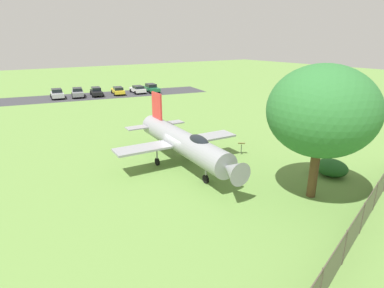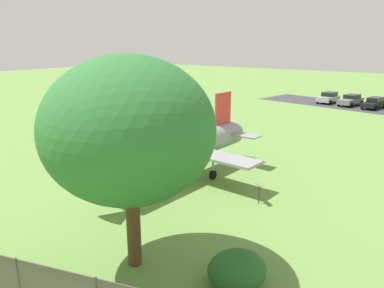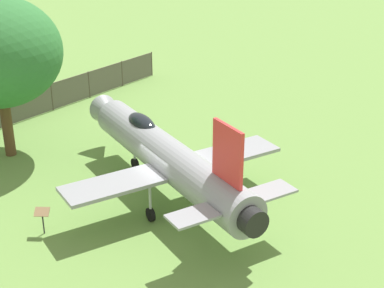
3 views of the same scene
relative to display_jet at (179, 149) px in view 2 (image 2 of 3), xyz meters
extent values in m
plane|color=#668E42|center=(0.03, 0.38, -2.09)|extent=(200.00, 200.00, 0.00)
cylinder|color=gray|center=(0.03, 0.38, -0.03)|extent=(2.54, 11.81, 1.76)
cone|color=gray|center=(-0.41, -6.06, -0.03)|extent=(1.60, 1.70, 1.49)
cylinder|color=black|center=(0.44, 6.48, -0.03)|extent=(1.09, 0.67, 1.05)
ellipsoid|color=black|center=(-0.15, -2.19, 0.71)|extent=(1.05, 2.26, 0.84)
cube|color=red|center=(0.33, 4.82, 1.97)|extent=(0.26, 1.81, 2.26)
cube|color=gray|center=(3.03, 0.77, -0.25)|extent=(4.31, 2.07, 0.16)
cube|color=gray|center=(-2.90, 1.17, -0.25)|extent=(4.31, 2.07, 0.16)
cube|color=gray|center=(2.13, 5.17, 0.14)|extent=(1.87, 1.22, 0.10)
cube|color=gray|center=(-1.42, 5.41, 0.14)|extent=(1.87, 1.22, 0.10)
cylinder|color=#A5A8AD|center=(-0.21, -3.13, -1.00)|extent=(0.12, 0.12, 1.58)
cylinder|color=black|center=(-0.21, -3.13, -1.79)|extent=(0.22, 0.61, 0.60)
cylinder|color=#A5A8AD|center=(1.68, 1.44, -1.00)|extent=(0.12, 0.12, 1.58)
cylinder|color=black|center=(1.68, 1.44, -1.79)|extent=(0.22, 0.61, 0.60)
cylinder|color=#A5A8AD|center=(-1.47, 1.66, -1.00)|extent=(0.12, 0.12, 1.58)
cylinder|color=black|center=(-1.47, 1.66, -1.79)|extent=(0.22, 0.61, 0.60)
cylinder|color=brown|center=(4.25, -8.43, -0.20)|extent=(0.55, 0.55, 3.79)
ellipsoid|color=#2D7033|center=(4.25, -8.43, 3.45)|extent=(6.38, 6.43, 5.47)
cylinder|color=#4C4238|center=(2.78, -12.44, -1.20)|extent=(0.08, 0.08, 1.78)
cylinder|color=#4C4238|center=(2.78, -12.44, -0.36)|extent=(23.65, 6.84, 0.05)
cube|color=#59544C|center=(2.78, -12.44, -1.20)|extent=(23.64, 6.81, 1.71)
ellipsoid|color=#235B26|center=(8.23, -7.22, -1.49)|extent=(2.10, 2.36, 1.20)
cylinder|color=#333333|center=(5.76, -0.23, -1.64)|extent=(0.06, 0.06, 0.90)
cube|color=olive|center=(5.76, -0.23, -1.07)|extent=(0.72, 0.68, 0.25)
cube|color=black|center=(4.96, 36.50, -1.49)|extent=(2.57, 4.89, 0.57)
cube|color=black|center=(5.03, 36.87, -0.91)|extent=(1.88, 2.65, 0.58)
cylinder|color=black|center=(5.52, 34.83, -1.77)|extent=(0.34, 0.67, 0.64)
cylinder|color=black|center=(3.82, 35.16, -1.77)|extent=(0.34, 0.67, 0.64)
cylinder|color=black|center=(4.40, 38.17, -1.77)|extent=(0.34, 0.67, 0.64)
cube|color=slate|center=(1.85, 37.07, -1.43)|extent=(2.75, 4.77, 0.69)
cube|color=black|center=(1.93, 37.42, -0.82)|extent=(1.99, 2.61, 0.53)
cylinder|color=black|center=(2.39, 35.42, -1.77)|extent=(0.36, 0.67, 0.64)
cylinder|color=black|center=(0.64, 35.82, -1.77)|extent=(0.36, 0.67, 0.64)
cylinder|color=black|center=(3.05, 38.31, -1.77)|extent=(0.36, 0.67, 0.64)
cylinder|color=black|center=(1.31, 38.71, -1.77)|extent=(0.36, 0.67, 0.64)
cube|color=#B2B5BA|center=(-1.38, 37.65, -1.44)|extent=(2.39, 4.44, 0.67)
cube|color=black|center=(-1.34, 37.99, -0.81)|extent=(1.84, 2.38, 0.57)
cylinder|color=black|center=(-0.62, 36.15, -1.77)|extent=(0.30, 0.66, 0.64)
cylinder|color=black|center=(-2.49, 36.38, -1.77)|extent=(0.30, 0.66, 0.64)
cylinder|color=black|center=(-0.28, 38.93, -1.77)|extent=(0.30, 0.66, 0.64)
cylinder|color=black|center=(-2.14, 39.16, -1.77)|extent=(0.30, 0.66, 0.64)
camera|label=1|loc=(-12.19, -19.18, 7.45)|focal=29.46mm
camera|label=2|loc=(13.77, -17.80, 6.56)|focal=34.65mm
camera|label=3|loc=(12.54, 19.87, 11.10)|focal=54.79mm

